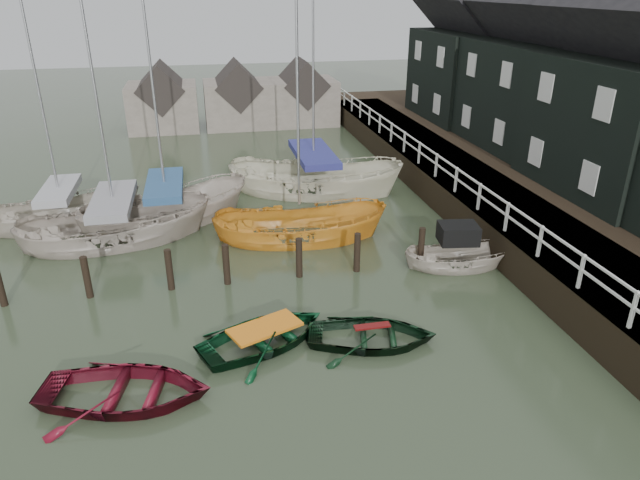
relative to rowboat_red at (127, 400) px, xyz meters
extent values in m
plane|color=#2E3924|center=(3.89, 2.33, 0.00)|extent=(120.00, 120.00, 0.00)
cube|color=black|center=(13.39, 12.33, 1.40)|extent=(3.00, 32.00, 0.20)
cube|color=silver|center=(11.89, 12.33, 2.45)|extent=(0.06, 32.00, 0.06)
cube|color=silver|center=(11.89, 12.33, 2.05)|extent=(0.06, 32.00, 0.06)
cube|color=black|center=(18.89, 12.33, 0.00)|extent=(14.00, 38.00, 1.50)
cube|color=black|center=(18.89, 14.33, 4.00)|extent=(6.00, 7.00, 5.00)
cube|color=black|center=(18.89, 14.33, 8.25)|extent=(6.11, 7.14, 6.11)
cube|color=black|center=(18.89, 21.33, 4.00)|extent=(6.40, 7.00, 5.00)
cylinder|color=black|center=(-4.11, 5.33, 0.50)|extent=(0.22, 0.22, 1.80)
cylinder|color=black|center=(-1.61, 5.33, 0.50)|extent=(0.22, 0.22, 1.80)
cylinder|color=black|center=(0.89, 5.33, 0.50)|extent=(0.22, 0.22, 1.80)
cylinder|color=black|center=(2.69, 5.33, 0.50)|extent=(0.22, 0.22, 1.80)
cylinder|color=black|center=(5.09, 5.33, 0.50)|extent=(0.22, 0.22, 1.80)
cylinder|color=black|center=(7.09, 5.33, 0.50)|extent=(0.22, 0.22, 1.80)
cylinder|color=black|center=(9.39, 5.33, 0.50)|extent=(0.22, 0.22, 1.80)
cube|color=#665B51|center=(-0.11, 28.33, 1.50)|extent=(4.50, 4.00, 3.00)
cube|color=#282321|center=(-0.11, 28.33, 2.80)|extent=(3.18, 4.08, 3.18)
cube|color=#665B51|center=(4.89, 28.33, 1.50)|extent=(4.50, 4.00, 3.00)
cube|color=#282321|center=(4.89, 28.33, 2.80)|extent=(3.18, 4.08, 3.18)
cube|color=#665B51|center=(9.39, 28.33, 1.50)|extent=(4.50, 4.00, 3.00)
cube|color=#282321|center=(9.39, 28.33, 2.80)|extent=(3.18, 4.08, 3.18)
imported|color=#590C1A|center=(0.00, 0.00, 0.00)|extent=(4.55, 3.67, 0.83)
imported|color=black|center=(3.50, 1.64, 0.00)|extent=(4.48, 3.92, 0.77)
imported|color=black|center=(6.36, 1.09, 0.00)|extent=(4.04, 3.29, 0.73)
imported|color=#C0B3A4|center=(10.60, 4.87, 0.00)|extent=(3.93, 1.97, 1.45)
cube|color=black|center=(10.60, 5.07, 1.20)|extent=(1.44, 1.18, 0.65)
imported|color=#BDAFA2|center=(-1.20, 9.64, 0.00)|extent=(7.50, 3.70, 2.77)
cylinder|color=#B2B2B7|center=(-1.20, 9.64, 5.47)|extent=(0.10, 0.10, 7.88)
cube|color=gray|center=(-1.20, 9.64, 1.65)|extent=(4.12, 1.98, 0.30)
imported|color=#BCAEA0|center=(0.62, 11.13, 0.00)|extent=(7.58, 5.04, 2.74)
cylinder|color=#B2B2B7|center=(0.62, 11.13, 6.00)|extent=(0.10, 0.10, 8.98)
cube|color=navy|center=(0.62, 11.13, 1.63)|extent=(4.15, 2.73, 0.30)
imported|color=orange|center=(5.66, 8.46, 0.00)|extent=(6.94, 3.37, 2.57)
cylinder|color=#B2B2B7|center=(5.66, 8.46, 5.73)|extent=(0.10, 0.10, 8.64)
imported|color=beige|center=(7.24, 13.59, 0.00)|extent=(8.81, 5.90, 3.19)
cylinder|color=#B2B2B7|center=(7.24, 13.59, 6.56)|extent=(0.10, 0.10, 9.61)
cube|color=navy|center=(7.24, 13.59, 1.87)|extent=(4.82, 3.19, 0.30)
imported|color=#BBAFA0|center=(-3.57, 11.93, 0.00)|extent=(6.55, 3.57, 2.39)
cylinder|color=#B2B2B7|center=(-3.57, 11.93, 5.03)|extent=(0.10, 0.10, 7.42)
cube|color=#96979B|center=(-3.57, 11.93, 1.44)|extent=(3.59, 1.92, 0.30)
camera|label=1|loc=(2.27, -11.48, 9.02)|focal=32.00mm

